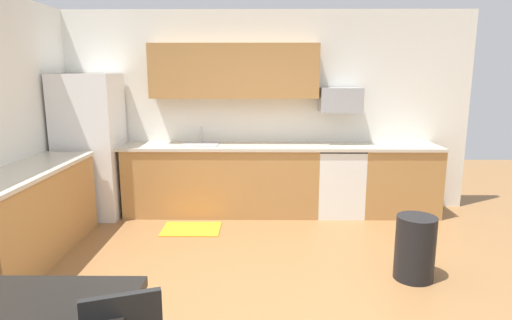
% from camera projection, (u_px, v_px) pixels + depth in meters
% --- Properties ---
extents(ground_plane, '(12.00, 12.00, 0.00)m').
position_uv_depth(ground_plane, '(255.00, 299.00, 3.67)').
color(ground_plane, olive).
extents(wall_back, '(5.80, 0.10, 2.70)m').
position_uv_depth(wall_back, '(257.00, 112.00, 6.00)').
color(wall_back, white).
rests_on(wall_back, ground).
extents(cabinet_run_back, '(2.55, 0.60, 0.90)m').
position_uv_depth(cabinet_run_back, '(222.00, 181.00, 5.84)').
color(cabinet_run_back, '#AD7A42').
rests_on(cabinet_run_back, ground).
extents(cabinet_run_back_right, '(1.00, 0.60, 0.90)m').
position_uv_depth(cabinet_run_back_right, '(398.00, 181.00, 5.82)').
color(cabinet_run_back_right, '#AD7A42').
rests_on(cabinet_run_back_right, ground).
extents(cabinet_run_left, '(0.60, 2.00, 0.90)m').
position_uv_depth(cabinet_run_left, '(29.00, 217.00, 4.39)').
color(cabinet_run_left, '#AD7A42').
rests_on(cabinet_run_left, ground).
extents(countertop_back, '(4.80, 0.64, 0.04)m').
position_uv_depth(countertop_back, '(257.00, 146.00, 5.74)').
color(countertop_back, beige).
rests_on(countertop_back, cabinet_run_back).
extents(countertop_left, '(0.64, 2.00, 0.04)m').
position_uv_depth(countertop_left, '(24.00, 171.00, 4.29)').
color(countertop_left, beige).
rests_on(countertop_left, cabinet_run_left).
extents(upper_cabinets_back, '(2.20, 0.34, 0.70)m').
position_uv_depth(upper_cabinets_back, '(234.00, 71.00, 5.68)').
color(upper_cabinets_back, '#AD7A42').
extents(refrigerator, '(0.76, 0.70, 1.87)m').
position_uv_depth(refrigerator, '(91.00, 146.00, 5.68)').
color(refrigerator, white).
rests_on(refrigerator, ground).
extents(oven_range, '(0.60, 0.60, 0.91)m').
position_uv_depth(oven_range, '(339.00, 181.00, 5.83)').
color(oven_range, white).
rests_on(oven_range, ground).
extents(microwave, '(0.54, 0.36, 0.32)m').
position_uv_depth(microwave, '(340.00, 100.00, 5.71)').
color(microwave, '#9EA0A5').
extents(sink_basin, '(0.48, 0.40, 0.14)m').
position_uv_depth(sink_basin, '(200.00, 149.00, 5.76)').
color(sink_basin, '#A5A8AD').
rests_on(sink_basin, countertop_back).
extents(sink_faucet, '(0.02, 0.02, 0.24)m').
position_uv_depth(sink_faucet, '(202.00, 135.00, 5.90)').
color(sink_faucet, '#B2B5BA').
rests_on(sink_faucet, countertop_back).
extents(trash_bin, '(0.36, 0.36, 0.60)m').
position_uv_depth(trash_bin, '(415.00, 248.00, 3.99)').
color(trash_bin, black).
rests_on(trash_bin, ground).
extents(floor_mat, '(0.70, 0.50, 0.01)m').
position_uv_depth(floor_mat, '(191.00, 229.00, 5.30)').
color(floor_mat, orange).
rests_on(floor_mat, ground).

